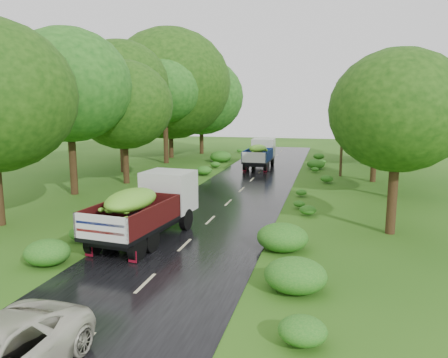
% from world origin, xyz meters
% --- Properties ---
extents(ground, '(120.00, 120.00, 0.00)m').
position_xyz_m(ground, '(0.00, 0.00, 0.00)').
color(ground, '#204D10').
rests_on(ground, ground).
extents(road, '(6.50, 80.00, 0.02)m').
position_xyz_m(road, '(0.00, 5.00, 0.01)').
color(road, black).
rests_on(road, ground).
extents(road_lines, '(0.12, 69.60, 0.00)m').
position_xyz_m(road_lines, '(0.00, 6.00, 0.02)').
color(road_lines, '#BFB78C').
rests_on(road_lines, road).
extents(truck_near, '(2.92, 6.57, 2.67)m').
position_xyz_m(truck_near, '(-1.81, 4.58, 1.51)').
color(truck_near, black).
rests_on(truck_near, ground).
extents(truck_far, '(2.17, 5.93, 2.48)m').
position_xyz_m(truck_far, '(-0.39, 26.34, 1.40)').
color(truck_far, black).
rests_on(truck_far, ground).
extents(utility_pole, '(1.33, 0.59, 7.92)m').
position_xyz_m(utility_pole, '(6.61, 23.30, 4.08)').
color(utility_pole, '#382616').
rests_on(utility_pole, ground).
extents(trees_left, '(6.84, 34.95, 10.01)m').
position_xyz_m(trees_left, '(-9.97, 23.07, 6.82)').
color(trees_left, black).
rests_on(trees_left, ground).
extents(trees_right, '(5.50, 31.59, 7.81)m').
position_xyz_m(trees_right, '(9.36, 21.43, 5.57)').
color(trees_right, black).
rests_on(trees_right, ground).
extents(shrubs, '(11.90, 44.00, 0.70)m').
position_xyz_m(shrubs, '(0.00, 14.00, 0.35)').
color(shrubs, '#166017').
rests_on(shrubs, ground).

